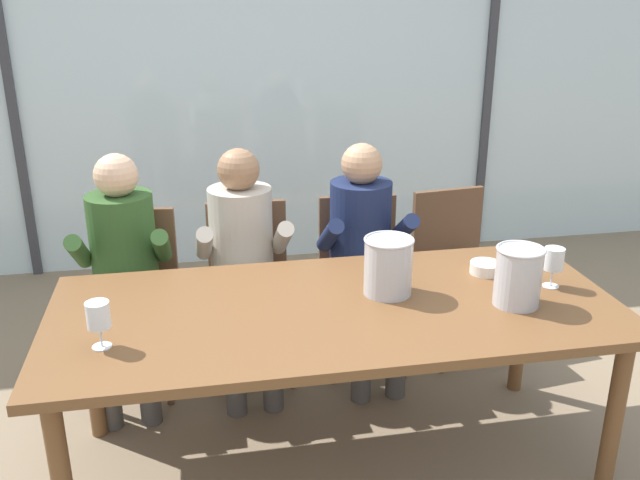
{
  "coord_description": "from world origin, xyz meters",
  "views": [
    {
      "loc": [
        -0.53,
        -2.42,
        1.96
      ],
      "look_at": [
        0.0,
        0.35,
        0.91
      ],
      "focal_mm": 38.51,
      "sensor_mm": 36.0,
      "label": 1
    }
  ],
  "objects_px": {
    "chair_near_curtain": "(134,284)",
    "wine_glass_by_left_taster": "(554,261)",
    "person_beige_jumper": "(243,254)",
    "wine_glass_near_bucket": "(98,317)",
    "dining_table": "(336,321)",
    "ice_bucket_secondary": "(518,276)",
    "tasting_bowl": "(486,268)",
    "chair_center": "(360,267)",
    "person_olive_shirt": "(123,262)",
    "ice_bucket_primary": "(388,265)",
    "person_navy_polo": "(364,245)",
    "chair_left_of_center": "(249,275)",
    "chair_right_of_center": "(454,258)"
  },
  "relations": [
    {
      "from": "person_olive_shirt",
      "to": "person_beige_jumper",
      "type": "distance_m",
      "value": 0.58
    },
    {
      "from": "chair_center",
      "to": "person_beige_jumper",
      "type": "distance_m",
      "value": 0.67
    },
    {
      "from": "chair_near_curtain",
      "to": "chair_left_of_center",
      "type": "distance_m",
      "value": 0.59
    },
    {
      "from": "chair_left_of_center",
      "to": "ice_bucket_primary",
      "type": "relative_size",
      "value": 3.72
    },
    {
      "from": "person_beige_jumper",
      "to": "wine_glass_near_bucket",
      "type": "height_order",
      "value": "person_beige_jumper"
    },
    {
      "from": "ice_bucket_primary",
      "to": "wine_glass_near_bucket",
      "type": "xyz_separation_m",
      "value": [
        -1.12,
        -0.25,
        -0.01
      ]
    },
    {
      "from": "chair_near_curtain",
      "to": "person_olive_shirt",
      "type": "bearing_deg",
      "value": -95.15
    },
    {
      "from": "person_beige_jumper",
      "to": "chair_center",
      "type": "bearing_deg",
      "value": 9.91
    },
    {
      "from": "chair_near_curtain",
      "to": "wine_glass_by_left_taster",
      "type": "distance_m",
      "value": 2.03
    },
    {
      "from": "chair_right_of_center",
      "to": "wine_glass_by_left_taster",
      "type": "bearing_deg",
      "value": -93.13
    },
    {
      "from": "dining_table",
      "to": "wine_glass_by_left_taster",
      "type": "relative_size",
      "value": 13.04
    },
    {
      "from": "ice_bucket_primary",
      "to": "wine_glass_by_left_taster",
      "type": "xyz_separation_m",
      "value": [
        0.7,
        -0.07,
        -0.01
      ]
    },
    {
      "from": "ice_bucket_secondary",
      "to": "chair_near_curtain",
      "type": "bearing_deg",
      "value": 147.08
    },
    {
      "from": "ice_bucket_primary",
      "to": "tasting_bowl",
      "type": "distance_m",
      "value": 0.51
    },
    {
      "from": "chair_left_of_center",
      "to": "ice_bucket_secondary",
      "type": "xyz_separation_m",
      "value": [
        0.98,
        -1.03,
        0.35
      ]
    },
    {
      "from": "chair_center",
      "to": "ice_bucket_primary",
      "type": "height_order",
      "value": "ice_bucket_primary"
    },
    {
      "from": "person_navy_polo",
      "to": "wine_glass_by_left_taster",
      "type": "relative_size",
      "value": 7.01
    },
    {
      "from": "ice_bucket_primary",
      "to": "person_beige_jumper",
      "type": "bearing_deg",
      "value": 127.75
    },
    {
      "from": "wine_glass_by_left_taster",
      "to": "person_olive_shirt",
      "type": "bearing_deg",
      "value": 157.22
    },
    {
      "from": "chair_near_curtain",
      "to": "chair_left_of_center",
      "type": "bearing_deg",
      "value": 9.09
    },
    {
      "from": "dining_table",
      "to": "person_beige_jumper",
      "type": "distance_m",
      "value": 0.83
    },
    {
      "from": "chair_center",
      "to": "ice_bucket_primary",
      "type": "bearing_deg",
      "value": -93.16
    },
    {
      "from": "person_olive_shirt",
      "to": "dining_table",
      "type": "bearing_deg",
      "value": -41.12
    },
    {
      "from": "person_navy_polo",
      "to": "ice_bucket_secondary",
      "type": "height_order",
      "value": "person_navy_polo"
    },
    {
      "from": "ice_bucket_primary",
      "to": "ice_bucket_secondary",
      "type": "xyz_separation_m",
      "value": [
        0.48,
        -0.2,
        -0.0
      ]
    },
    {
      "from": "chair_right_of_center",
      "to": "tasting_bowl",
      "type": "distance_m",
      "value": 0.79
    },
    {
      "from": "chair_near_curtain",
      "to": "tasting_bowl",
      "type": "bearing_deg",
      "value": -16.04
    },
    {
      "from": "person_navy_polo",
      "to": "ice_bucket_primary",
      "type": "distance_m",
      "value": 0.73
    },
    {
      "from": "person_olive_shirt",
      "to": "chair_right_of_center",
      "type": "bearing_deg",
      "value": 4.76
    },
    {
      "from": "chair_near_curtain",
      "to": "tasting_bowl",
      "type": "xyz_separation_m",
      "value": [
        1.58,
        -0.7,
        0.25
      ]
    },
    {
      "from": "dining_table",
      "to": "chair_right_of_center",
      "type": "relative_size",
      "value": 2.52
    },
    {
      "from": "chair_right_of_center",
      "to": "ice_bucket_primary",
      "type": "bearing_deg",
      "value": -133.86
    },
    {
      "from": "dining_table",
      "to": "chair_near_curtain",
      "type": "height_order",
      "value": "chair_near_curtain"
    },
    {
      "from": "chair_center",
      "to": "chair_right_of_center",
      "type": "distance_m",
      "value": 0.55
    },
    {
      "from": "person_beige_jumper",
      "to": "wine_glass_by_left_taster",
      "type": "distance_m",
      "value": 1.47
    },
    {
      "from": "wine_glass_near_bucket",
      "to": "chair_near_curtain",
      "type": "bearing_deg",
      "value": 88.75
    },
    {
      "from": "tasting_bowl",
      "to": "wine_glass_near_bucket",
      "type": "relative_size",
      "value": 0.8
    },
    {
      "from": "chair_left_of_center",
      "to": "wine_glass_by_left_taster",
      "type": "xyz_separation_m",
      "value": [
        1.21,
        -0.9,
        0.35
      ]
    },
    {
      "from": "wine_glass_by_left_taster",
      "to": "wine_glass_near_bucket",
      "type": "xyz_separation_m",
      "value": [
        -1.82,
        -0.18,
        0.0
      ]
    },
    {
      "from": "ice_bucket_primary",
      "to": "wine_glass_near_bucket",
      "type": "distance_m",
      "value": 1.15
    },
    {
      "from": "chair_right_of_center",
      "to": "wine_glass_near_bucket",
      "type": "relative_size",
      "value": 5.17
    },
    {
      "from": "person_olive_shirt",
      "to": "ice_bucket_primary",
      "type": "distance_m",
      "value": 1.33
    },
    {
      "from": "person_beige_jumper",
      "to": "ice_bucket_primary",
      "type": "bearing_deg",
      "value": -53.36
    },
    {
      "from": "chair_right_of_center",
      "to": "person_beige_jumper",
      "type": "xyz_separation_m",
      "value": [
        -1.18,
        -0.15,
        0.17
      ]
    },
    {
      "from": "dining_table",
      "to": "wine_glass_near_bucket",
      "type": "xyz_separation_m",
      "value": [
        -0.89,
        -0.18,
        0.19
      ]
    },
    {
      "from": "person_navy_polo",
      "to": "wine_glass_near_bucket",
      "type": "xyz_separation_m",
      "value": [
        -1.2,
        -0.95,
        0.17
      ]
    },
    {
      "from": "person_beige_jumper",
      "to": "dining_table",
      "type": "bearing_deg",
      "value": -69.28
    },
    {
      "from": "wine_glass_by_left_taster",
      "to": "wine_glass_near_bucket",
      "type": "height_order",
      "value": "same"
    },
    {
      "from": "dining_table",
      "to": "ice_bucket_secondary",
      "type": "relative_size",
      "value": 9.4
    },
    {
      "from": "dining_table",
      "to": "wine_glass_by_left_taster",
      "type": "bearing_deg",
      "value": 0.44
    }
  ]
}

